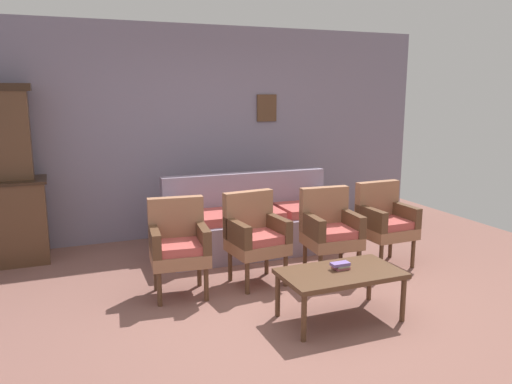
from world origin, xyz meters
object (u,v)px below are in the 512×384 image
armchair_near_cabinet (330,228)px  armchair_near_couch_end (255,234)px  coffee_table (340,276)px  armchair_row_middle (179,243)px  book_stack_on_table (341,266)px  armchair_by_doorway (385,220)px  floral_couch (253,224)px

armchair_near_cabinet → armchair_near_couch_end: bearing=173.2°
armchair_near_couch_end → coffee_table: (0.34, -1.04, -0.12)m
armchair_near_cabinet → coffee_table: armchair_near_cabinet is taller
armchair_row_middle → armchair_near_couch_end: same height
coffee_table → book_stack_on_table: bearing=57.9°
armchair_by_doorway → book_stack_on_table: 1.50m
armchair_by_doorway → coffee_table: size_ratio=0.90×
armchair_near_couch_end → coffee_table: 1.10m
floral_couch → armchair_near_couch_end: bearing=-110.8°
armchair_near_couch_end → armchair_by_doorway: 1.51m
floral_couch → book_stack_on_table: size_ratio=13.21×
book_stack_on_table → armchair_by_doorway: bearing=40.2°
armchair_near_cabinet → book_stack_on_table: armchair_near_cabinet is taller
floral_couch → armchair_row_middle: (-1.14, -0.97, 0.17)m
floral_couch → armchair_near_cabinet: same height
coffee_table → book_stack_on_table: book_stack_on_table is taller
armchair_row_middle → armchair_by_doorway: 2.28m
coffee_table → book_stack_on_table: (0.03, 0.04, 0.07)m
armchair_near_cabinet → armchair_by_doorway: bearing=5.2°
armchair_near_cabinet → armchair_by_doorway: 0.73m
coffee_table → book_stack_on_table: size_ratio=6.32×
floral_couch → armchair_near_couch_end: (-0.36, -0.96, 0.17)m
floral_couch → coffee_table: 2.00m
floral_couch → armchair_by_doorway: bearing=-40.7°
coffee_table → armchair_near_cabinet: bearing=64.7°
armchair_row_middle → armchair_by_doorway: same height
armchair_row_middle → book_stack_on_table: armchair_row_middle is taller
armchair_row_middle → armchair_near_couch_end: size_ratio=1.00×
armchair_near_couch_end → book_stack_on_table: (0.37, -1.00, -0.05)m
armchair_row_middle → coffee_table: 1.52m
floral_couch → armchair_near_cabinet: size_ratio=2.32×
armchair_near_couch_end → armchair_near_cabinet: same height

